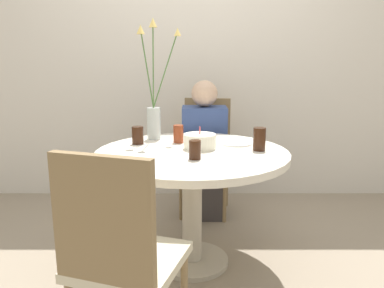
{
  "coord_description": "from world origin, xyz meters",
  "views": [
    {
      "loc": [
        -0.0,
        -2.12,
        1.23
      ],
      "look_at": [
        0.0,
        0.0,
        0.76
      ],
      "focal_mm": 35.0,
      "sensor_mm": 36.0,
      "label": 1
    }
  ],
  "objects": [
    {
      "name": "drink_glass_2",
      "position": [
        -0.09,
        0.22,
        0.78
      ],
      "size": [
        0.07,
        0.07,
        0.11
      ],
      "color": "maroon",
      "rests_on": "dining_table"
    },
    {
      "name": "chair_near_front",
      "position": [
        0.12,
        0.88,
        0.53
      ],
      "size": [
        0.45,
        0.45,
        0.93
      ],
      "rotation": [
        0.0,
        0.0,
        -0.13
      ],
      "color": "beige",
      "rests_on": "ground_plane"
    },
    {
      "name": "drink_glass_1",
      "position": [
        0.39,
        0.01,
        0.79
      ],
      "size": [
        0.07,
        0.07,
        0.14
      ],
      "color": "#33190C",
      "rests_on": "dining_table"
    },
    {
      "name": "flower_vase",
      "position": [
        -0.25,
        0.33,
        0.95
      ],
      "size": [
        0.27,
        0.16,
        0.77
      ],
      "color": "silver",
      "rests_on": "dining_table"
    },
    {
      "name": "birthday_cake",
      "position": [
        0.05,
        0.05,
        0.76
      ],
      "size": [
        0.19,
        0.19,
        0.13
      ],
      "color": "white",
      "rests_on": "dining_table"
    },
    {
      "name": "drink_glass_0",
      "position": [
        0.02,
        -0.19,
        0.77
      ],
      "size": [
        0.06,
        0.06,
        0.1
      ],
      "color": "#33190C",
      "rests_on": "dining_table"
    },
    {
      "name": "drink_glass_3",
      "position": [
        -0.34,
        0.19,
        0.77
      ],
      "size": [
        0.07,
        0.07,
        0.11
      ],
      "color": "#33190C",
      "rests_on": "dining_table"
    },
    {
      "name": "wall_back",
      "position": [
        0.0,
        1.27,
        1.3
      ],
      "size": [
        8.0,
        0.05,
        2.6
      ],
      "color": "silver",
      "rests_on": "ground_plane"
    },
    {
      "name": "chair_left_flank",
      "position": [
        -0.27,
        -0.84,
        0.53
      ],
      "size": [
        0.5,
        0.5,
        0.93
      ],
      "rotation": [
        0.0,
        0.0,
        2.83
      ],
      "color": "beige",
      "rests_on": "ground_plane"
    },
    {
      "name": "side_plate",
      "position": [
        0.28,
        0.19,
        0.72
      ],
      "size": [
        0.21,
        0.21,
        0.01
      ],
      "color": "white",
      "rests_on": "dining_table"
    },
    {
      "name": "person_guest",
      "position": [
        0.09,
        0.72,
        0.51
      ],
      "size": [
        0.34,
        0.24,
        1.09
      ],
      "color": "#383333",
      "rests_on": "ground_plane"
    },
    {
      "name": "dining_table",
      "position": [
        0.0,
        0.0,
        0.59
      ],
      "size": [
        1.13,
        1.13,
        0.72
      ],
      "color": "silver",
      "rests_on": "ground_plane"
    },
    {
      "name": "ground_plane",
      "position": [
        0.0,
        0.0,
        0.0
      ],
      "size": [
        16.0,
        16.0,
        0.0
      ],
      "primitive_type": "plane",
      "color": "gray"
    }
  ]
}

